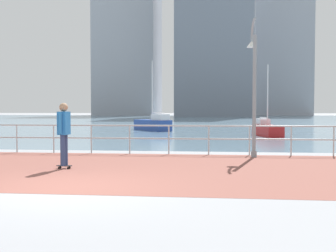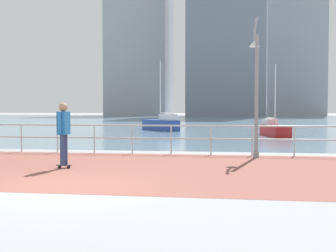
# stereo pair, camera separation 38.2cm
# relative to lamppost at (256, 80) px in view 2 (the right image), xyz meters

# --- Properties ---
(ground) EXTENTS (220.00, 220.00, 0.00)m
(ground) POSITION_rel_lamppost_xyz_m (-4.28, 34.06, -2.54)
(ground) COLOR gray
(brick_paving) EXTENTS (28.00, 7.00, 0.01)m
(brick_paving) POSITION_rel_lamppost_xyz_m (-4.28, -3.08, -2.54)
(brick_paving) COLOR brown
(brick_paving) RESTS_ON ground
(harbor_water) EXTENTS (180.00, 88.00, 0.00)m
(harbor_water) POSITION_rel_lamppost_xyz_m (-4.28, 45.42, -2.54)
(harbor_water) COLOR slate
(harbor_water) RESTS_ON ground
(waterfront_railing) EXTENTS (25.25, 0.06, 1.04)m
(waterfront_railing) POSITION_rel_lamppost_xyz_m (-4.28, 0.42, -1.82)
(waterfront_railing) COLOR #B2BCC1
(waterfront_railing) RESTS_ON ground
(lamppost) EXTENTS (0.36, 0.82, 4.60)m
(lamppost) POSITION_rel_lamppost_xyz_m (0.00, 0.00, 0.00)
(lamppost) COLOR gray
(lamppost) RESTS_ON ground
(skateboarder) EXTENTS (0.41, 0.55, 1.75)m
(skateboarder) POSITION_rel_lamppost_xyz_m (-5.28, -3.38, -1.49)
(skateboarder) COLOR black
(skateboarder) RESTS_ON ground
(sailboat_navy) EXTENTS (3.20, 3.56, 5.16)m
(sailboat_navy) POSITION_rel_lamppost_xyz_m (-5.66, 16.09, -2.05)
(sailboat_navy) COLOR #284799
(sailboat_navy) RESTS_ON ground
(sailboat_white) EXTENTS (1.53, 3.11, 4.19)m
(sailboat_white) POSITION_rel_lamppost_xyz_m (1.87, 10.80, -2.14)
(sailboat_white) COLOR #B21E1E
(sailboat_white) RESTS_ON ground
(tower_steel) EXTENTS (15.77, 17.54, 41.60)m
(tower_steel) POSITION_rel_lamppost_xyz_m (-1.00, 76.54, 17.43)
(tower_steel) COLOR slate
(tower_steel) RESTS_ON ground
(tower_concrete) EXTENTS (14.46, 14.75, 47.29)m
(tower_concrete) POSITION_rel_lamppost_xyz_m (16.65, 98.19, 20.27)
(tower_concrete) COLOR #A3A8B2
(tower_concrete) RESTS_ON ground
(tower_beige) EXTENTS (14.93, 17.02, 37.81)m
(tower_beige) POSITION_rel_lamppost_xyz_m (-22.37, 89.44, 15.53)
(tower_beige) COLOR #A3A8B2
(tower_beige) RESTS_ON ground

